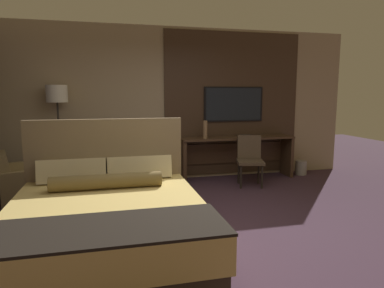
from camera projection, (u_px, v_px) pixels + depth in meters
The scene contains 11 objects.
ground_plane at pixel (205, 231), 4.02m from camera, with size 16.00×16.00×0.00m, color #3D2838.
wall_back_tv_panel at pixel (177, 104), 6.36m from camera, with size 7.20×0.09×2.80m.
bed at pixel (108, 220), 3.49m from camera, with size 1.93×2.18×1.28m.
desk at pixel (236, 150), 6.50m from camera, with size 2.16×0.46×0.79m.
tv at pixel (234, 104), 6.54m from camera, with size 1.17×0.04×0.66m.
desk_chair at pixel (250, 156), 6.00m from camera, with size 0.54×0.54×0.87m.
armchair_by_window at pixel (28, 184), 5.15m from camera, with size 1.02×1.05×0.76m.
floor_lamp at pixel (57, 102), 5.62m from camera, with size 0.34×0.34×1.74m.
vase_tall at pixel (205, 130), 6.19m from camera, with size 0.08×0.08×0.32m.
book at pixel (246, 136), 6.48m from camera, with size 0.25×0.20×0.03m.
waste_bin at pixel (301, 168), 6.81m from camera, with size 0.22×0.22×0.28m.
Camera 1 is at (-1.06, -3.68, 1.60)m, focal length 32.00 mm.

